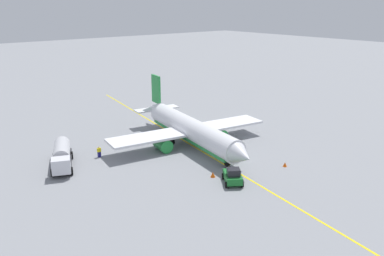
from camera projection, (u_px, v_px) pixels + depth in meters
ground_plane at (192, 145)px, 65.10m from camera, size 400.00×400.00×0.00m
airplane at (190, 130)px, 64.74m from camera, size 31.53×27.64×9.54m
fuel_tanker at (62, 155)px, 56.33m from camera, size 10.03×6.16×3.15m
pushback_tug at (233, 176)px, 51.17m from camera, size 4.10×3.82×2.20m
refueling_worker at (99, 152)px, 59.98m from camera, size 0.37×0.53×1.71m
safety_cone_nose at (213, 175)px, 53.20m from camera, size 0.66×0.66×0.74m
safety_cone_wingtip at (285, 164)px, 56.63m from camera, size 0.59×0.59×0.66m
taxi_line_marking at (192, 145)px, 65.10m from camera, size 85.62×14.18×0.01m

